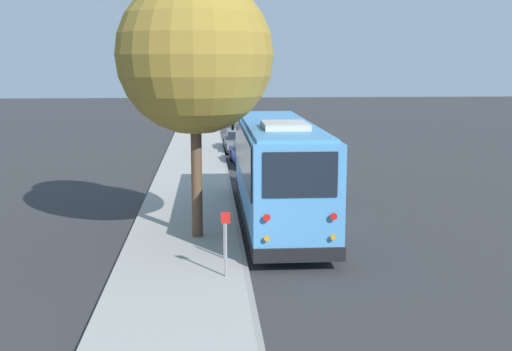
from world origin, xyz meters
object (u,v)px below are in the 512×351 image
shuttle_bus (278,166)px  parked_sedan_gray (239,141)px  sign_post_far (224,239)px  street_tree (195,44)px  sign_post_near (226,244)px  parked_sedan_blue (249,154)px

shuttle_bus → parked_sedan_gray: (17.80, 0.40, -1.29)m
sign_post_far → street_tree: bearing=17.0°
street_tree → sign_post_far: size_ratio=8.12×
shuttle_bus → sign_post_far: size_ratio=10.70×
sign_post_near → sign_post_far: size_ratio=1.57×
sign_post_near → sign_post_far: sign_post_near is taller
parked_sedan_gray → sign_post_near: 23.78m
parked_sedan_gray → sign_post_far: 22.29m
sign_post_near → sign_post_far: 1.52m
shuttle_bus → street_tree: street_tree is taller
shuttle_bus → sign_post_far: (-4.44, 1.91, -1.23)m
shuttle_bus → sign_post_near: 6.30m
parked_sedan_gray → shuttle_bus: bearing=179.8°
shuttle_bus → parked_sedan_blue: (12.31, 0.14, -1.31)m
street_tree → parked_sedan_gray: bearing=-6.5°
parked_sedan_blue → sign_post_far: 16.85m
parked_sedan_gray → sign_post_far: bearing=174.7°
parked_sedan_blue → parked_sedan_gray: parked_sedan_gray is taller
parked_sedan_blue → sign_post_near: size_ratio=2.76×
parked_sedan_blue → street_tree: size_ratio=0.53×
street_tree → sign_post_near: size_ratio=5.18×
street_tree → sign_post_far: street_tree is taller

